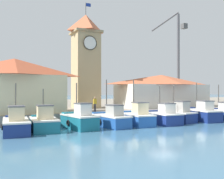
{
  "coord_description": "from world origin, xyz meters",
  "views": [
    {
      "loc": [
        -14.29,
        -19.66,
        3.41
      ],
      "look_at": [
        -1.39,
        8.34,
        3.5
      ],
      "focal_mm": 42.0,
      "sensor_mm": 36.0,
      "label": 1
    }
  ],
  "objects_px": {
    "fishing_boat_mid_right": "(163,117)",
    "warehouse_right": "(161,91)",
    "fishing_boat_left_outer": "(44,122)",
    "fishing_boat_right_outer": "(200,114)",
    "warehouse_left": "(14,85)",
    "fishing_boat_left_inner": "(79,120)",
    "port_crane_near": "(178,68)",
    "fishing_boat_center": "(136,117)",
    "fishing_boat_right_inner": "(177,115)",
    "clock_tower": "(86,59)",
    "fishing_boat_far_right": "(222,113)",
    "fishing_boat_far_left": "(16,124)",
    "fishing_boat_mid_left": "(110,119)",
    "dock_worker_near_tower": "(95,104)"
  },
  "relations": [
    {
      "from": "fishing_boat_mid_right",
      "to": "warehouse_right",
      "type": "height_order",
      "value": "warehouse_right"
    },
    {
      "from": "fishing_boat_left_outer",
      "to": "fishing_boat_right_outer",
      "type": "xyz_separation_m",
      "value": [
        17.22,
        0.09,
        0.06
      ]
    },
    {
      "from": "warehouse_right",
      "to": "warehouse_left",
      "type": "bearing_deg",
      "value": -174.82
    },
    {
      "from": "fishing_boat_left_inner",
      "to": "port_crane_near",
      "type": "height_order",
      "value": "port_crane_near"
    },
    {
      "from": "fishing_boat_left_inner",
      "to": "port_crane_near",
      "type": "distance_m",
      "value": 35.11
    },
    {
      "from": "fishing_boat_left_outer",
      "to": "fishing_boat_center",
      "type": "bearing_deg",
      "value": -0.85
    },
    {
      "from": "fishing_boat_left_inner",
      "to": "warehouse_left",
      "type": "height_order",
      "value": "warehouse_left"
    },
    {
      "from": "fishing_boat_right_inner",
      "to": "fishing_boat_right_outer",
      "type": "bearing_deg",
      "value": -5.47
    },
    {
      "from": "fishing_boat_mid_right",
      "to": "port_crane_near",
      "type": "bearing_deg",
      "value": 48.19
    },
    {
      "from": "fishing_boat_right_inner",
      "to": "port_crane_near",
      "type": "height_order",
      "value": "port_crane_near"
    },
    {
      "from": "fishing_boat_right_outer",
      "to": "clock_tower",
      "type": "xyz_separation_m",
      "value": [
        -9.7,
        11.01,
        6.87
      ]
    },
    {
      "from": "fishing_boat_far_right",
      "to": "fishing_boat_far_left",
      "type": "bearing_deg",
      "value": -179.18
    },
    {
      "from": "fishing_boat_left_outer",
      "to": "fishing_boat_left_inner",
      "type": "xyz_separation_m",
      "value": [
        3.08,
        -0.06,
        0.07
      ]
    },
    {
      "from": "fishing_boat_right_outer",
      "to": "fishing_boat_center",
      "type": "bearing_deg",
      "value": -178.47
    },
    {
      "from": "fishing_boat_right_inner",
      "to": "fishing_boat_mid_right",
      "type": "bearing_deg",
      "value": -161.61
    },
    {
      "from": "fishing_boat_mid_right",
      "to": "fishing_boat_right_outer",
      "type": "distance_m",
      "value": 5.51
    },
    {
      "from": "fishing_boat_left_inner",
      "to": "fishing_boat_center",
      "type": "relative_size",
      "value": 0.96
    },
    {
      "from": "port_crane_near",
      "to": "fishing_boat_left_inner",
      "type": "bearing_deg",
      "value": -143.08
    },
    {
      "from": "fishing_boat_left_inner",
      "to": "fishing_boat_center",
      "type": "distance_m",
      "value": 5.77
    },
    {
      "from": "fishing_boat_right_outer",
      "to": "warehouse_right",
      "type": "relative_size",
      "value": 0.41
    },
    {
      "from": "fishing_boat_mid_right",
      "to": "fishing_boat_far_right",
      "type": "xyz_separation_m",
      "value": [
        8.77,
        0.56,
        -0.03
      ]
    },
    {
      "from": "fishing_boat_mid_right",
      "to": "clock_tower",
      "type": "height_order",
      "value": "clock_tower"
    },
    {
      "from": "fishing_boat_center",
      "to": "fishing_boat_right_inner",
      "type": "relative_size",
      "value": 1.05
    },
    {
      "from": "fishing_boat_left_outer",
      "to": "port_crane_near",
      "type": "xyz_separation_m",
      "value": [
        30.55,
        20.58,
        7.29
      ]
    },
    {
      "from": "fishing_boat_left_outer",
      "to": "warehouse_right",
      "type": "bearing_deg",
      "value": 25.47
    },
    {
      "from": "fishing_boat_mid_left",
      "to": "fishing_boat_right_inner",
      "type": "bearing_deg",
      "value": 2.24
    },
    {
      "from": "fishing_boat_center",
      "to": "fishing_boat_mid_right",
      "type": "distance_m",
      "value": 2.9
    },
    {
      "from": "fishing_boat_left_outer",
      "to": "fishing_boat_mid_right",
      "type": "height_order",
      "value": "fishing_boat_mid_right"
    },
    {
      "from": "fishing_boat_mid_left",
      "to": "fishing_boat_mid_right",
      "type": "xyz_separation_m",
      "value": [
        5.62,
        -0.52,
        0.02
      ]
    },
    {
      "from": "fishing_boat_far_left",
      "to": "warehouse_right",
      "type": "bearing_deg",
      "value": 23.5
    },
    {
      "from": "fishing_boat_left_inner",
      "to": "fishing_boat_center",
      "type": "height_order",
      "value": "fishing_boat_center"
    },
    {
      "from": "fishing_boat_mid_left",
      "to": "fishing_boat_far_right",
      "type": "xyz_separation_m",
      "value": [
        14.39,
        0.04,
        -0.01
      ]
    },
    {
      "from": "fishing_boat_far_left",
      "to": "fishing_boat_mid_left",
      "type": "bearing_deg",
      "value": 1.93
    },
    {
      "from": "fishing_boat_left_inner",
      "to": "clock_tower",
      "type": "height_order",
      "value": "clock_tower"
    },
    {
      "from": "fishing_boat_mid_right",
      "to": "port_crane_near",
      "type": "height_order",
      "value": "port_crane_near"
    },
    {
      "from": "clock_tower",
      "to": "fishing_boat_mid_right",
      "type": "bearing_deg",
      "value": -69.96
    },
    {
      "from": "fishing_boat_mid_right",
      "to": "fishing_boat_center",
      "type": "bearing_deg",
      "value": 173.51
    },
    {
      "from": "dock_worker_near_tower",
      "to": "fishing_boat_mid_left",
      "type": "bearing_deg",
      "value": -94.12
    },
    {
      "from": "fishing_boat_far_left",
      "to": "fishing_boat_right_inner",
      "type": "bearing_deg",
      "value": 2.08
    },
    {
      "from": "fishing_boat_center",
      "to": "fishing_boat_mid_right",
      "type": "relative_size",
      "value": 1.1
    },
    {
      "from": "fishing_boat_mid_right",
      "to": "fishing_boat_right_outer",
      "type": "xyz_separation_m",
      "value": [
        5.48,
        0.55,
        0.05
      ]
    },
    {
      "from": "fishing_boat_far_left",
      "to": "fishing_boat_left_inner",
      "type": "xyz_separation_m",
      "value": [
        5.31,
        0.16,
        0.06
      ]
    },
    {
      "from": "fishing_boat_right_inner",
      "to": "warehouse_left",
      "type": "bearing_deg",
      "value": 158.27
    },
    {
      "from": "fishing_boat_right_outer",
      "to": "fishing_boat_far_right",
      "type": "bearing_deg",
      "value": 0.18
    },
    {
      "from": "fishing_boat_mid_right",
      "to": "warehouse_right",
      "type": "xyz_separation_m",
      "value": [
        6.27,
        9.04,
        2.64
      ]
    },
    {
      "from": "fishing_boat_center",
      "to": "warehouse_left",
      "type": "height_order",
      "value": "warehouse_left"
    },
    {
      "from": "port_crane_near",
      "to": "fishing_boat_far_right",
      "type": "bearing_deg",
      "value": -116.12
    },
    {
      "from": "clock_tower",
      "to": "fishing_boat_right_outer",
      "type": "bearing_deg",
      "value": -48.61
    },
    {
      "from": "fishing_boat_mid_left",
      "to": "port_crane_near",
      "type": "distance_m",
      "value": 32.74
    },
    {
      "from": "fishing_boat_left_outer",
      "to": "fishing_boat_left_inner",
      "type": "relative_size",
      "value": 0.99
    }
  ]
}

